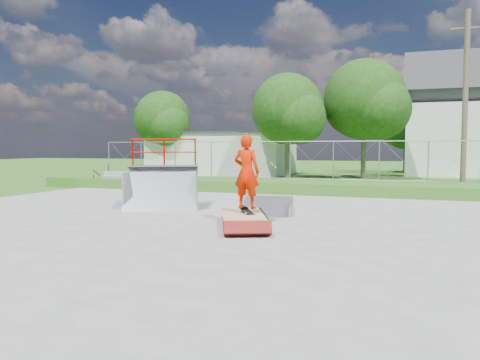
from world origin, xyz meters
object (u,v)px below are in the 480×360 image
(quarter_pipe, at_px, (162,174))
(flat_bank_ramp, at_px, (267,207))
(skater, at_px, (247,175))
(grind_box, at_px, (243,220))

(quarter_pipe, xyz_separation_m, flat_bank_ramp, (3.59, -0.10, -0.92))
(flat_bank_ramp, relative_size, skater, 0.84)
(grind_box, relative_size, quarter_pipe, 1.06)
(skater, bearing_deg, flat_bank_ramp, -83.77)
(quarter_pipe, distance_m, flat_bank_ramp, 3.71)
(grind_box, height_order, flat_bank_ramp, flat_bank_ramp)
(quarter_pipe, distance_m, skater, 4.22)
(flat_bank_ramp, bearing_deg, skater, -99.38)
(quarter_pipe, height_order, skater, quarter_pipe)
(flat_bank_ramp, bearing_deg, quarter_pipe, 167.59)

